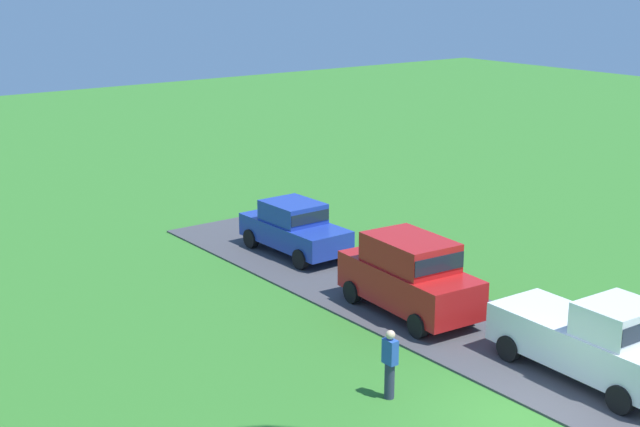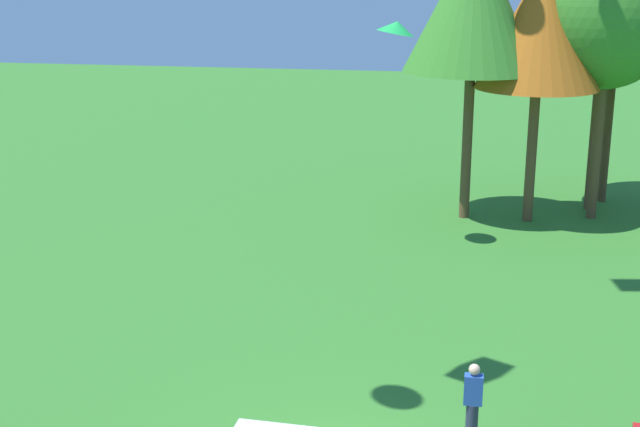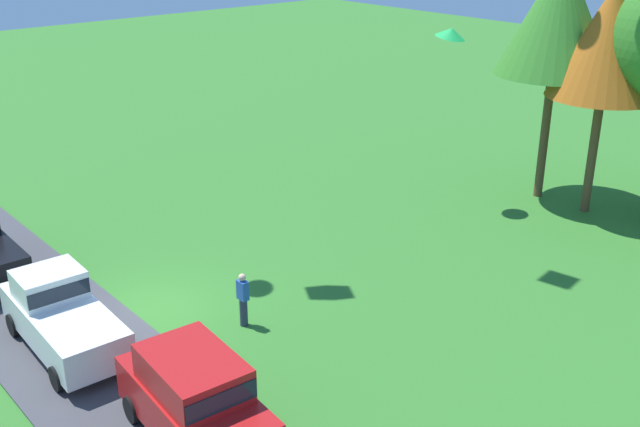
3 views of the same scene
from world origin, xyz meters
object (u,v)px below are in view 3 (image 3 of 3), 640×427
Objects in this scene: kite_delta_near_flag at (451,33)px; car_suv_by_flagpole at (195,396)px; tree_far_left at (609,42)px; car_pickup_far_end at (61,314)px; tree_right_of_center at (559,15)px; person_watching_sky at (243,299)px.

car_suv_by_flagpole is at bearing -68.26° from kite_delta_near_flag.
car_pickup_far_end is at bearing -101.16° from tree_far_left.
tree_right_of_center is at bearing 179.40° from tree_far_left.
tree_far_left reaches higher than person_watching_sky.
tree_right_of_center reaches higher than car_suv_by_flagpole.
person_watching_sky is at bearing 132.79° from car_suv_by_flagpole.
car_pickup_far_end is 1.07× the size of car_suv_by_flagpole.
tree_right_of_center is at bearing 91.88° from person_watching_sky.
car_suv_by_flagpole is 5.33m from person_watching_sky.
person_watching_sky is (-3.61, 3.90, -0.42)m from car_suv_by_flagpole.
tree_far_left is (4.04, 20.47, 5.77)m from car_pickup_far_end.
car_pickup_far_end is 21.64m from tree_far_left.
person_watching_sky is 17.31m from tree_right_of_center.
tree_far_left is 7.65× the size of kite_delta_near_flag.
car_pickup_far_end is 21.58m from tree_right_of_center.
car_suv_by_flagpole reaches higher than person_watching_sky.
tree_far_left reaches higher than kite_delta_near_flag.
car_suv_by_flagpole reaches higher than car_pickup_far_end.
tree_right_of_center reaches higher than car_pickup_far_end.
tree_far_left is at bearing 39.73° from kite_delta_near_flag.
tree_far_left reaches higher than car_suv_by_flagpole.
tree_right_of_center is (-4.13, 19.83, 6.34)m from car_suv_by_flagpole.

